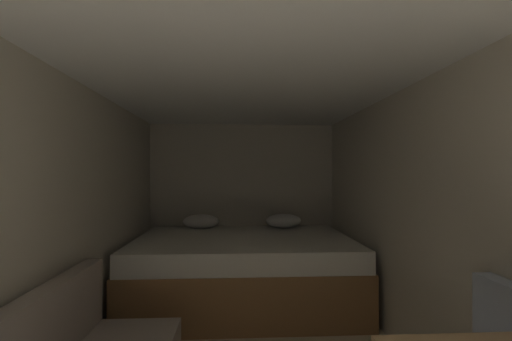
% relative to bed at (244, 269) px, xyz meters
% --- Properties ---
extents(wall_back, '(2.61, 0.05, 2.13)m').
position_rel_bed_xyz_m(wall_back, '(0.00, 0.92, 0.69)').
color(wall_back, beige).
rests_on(wall_back, ground).
extents(wall_left, '(0.05, 5.00, 2.13)m').
position_rel_bed_xyz_m(wall_left, '(-1.28, -1.60, 0.69)').
color(wall_left, beige).
rests_on(wall_left, ground).
extents(wall_right, '(0.05, 5.00, 2.13)m').
position_rel_bed_xyz_m(wall_right, '(1.28, -1.60, 0.69)').
color(wall_right, beige).
rests_on(wall_right, ground).
extents(ceiling_slab, '(2.61, 5.00, 0.05)m').
position_rel_bed_xyz_m(ceiling_slab, '(0.00, -1.60, 1.78)').
color(ceiling_slab, white).
rests_on(ceiling_slab, wall_left).
extents(bed, '(2.39, 1.72, 0.92)m').
position_rel_bed_xyz_m(bed, '(0.00, 0.00, 0.00)').
color(bed, olive).
rests_on(bed, ground).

